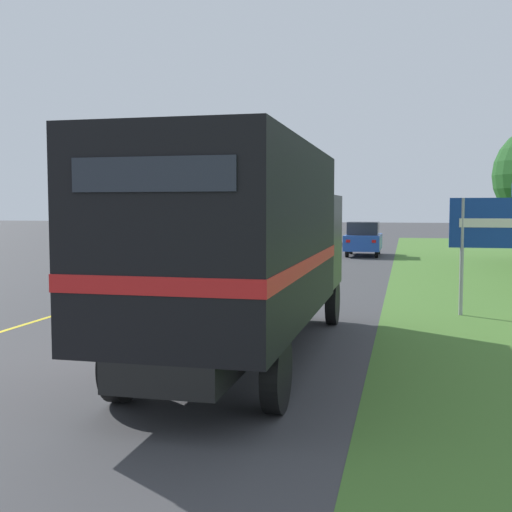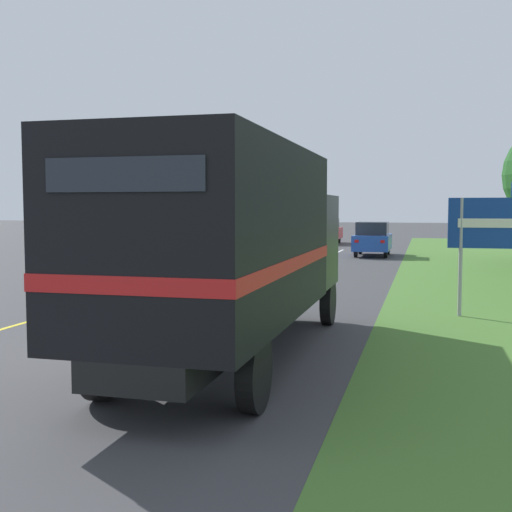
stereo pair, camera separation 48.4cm
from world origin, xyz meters
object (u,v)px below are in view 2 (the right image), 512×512
Objects in this scene: horse_trailer_truck at (233,243)px; lead_car_white at (246,249)px; lead_car_red_ahead at (326,231)px; highway_sign at (495,229)px; lead_car_blue_ahead at (373,239)px.

horse_trailer_truck is 13.81m from lead_car_white.
highway_sign is at bearing -74.18° from lead_car_red_ahead.
lead_car_white is 11.26m from highway_sign.
horse_trailer_truck reaches higher than lead_car_red_ahead.
horse_trailer_truck is 2.11× the size of lead_car_blue_ahead.
lead_car_red_ahead is at bearing 110.70° from lead_car_blue_ahead.
lead_car_blue_ahead is at bearing 69.56° from lead_car_white.
lead_car_red_ahead is 1.42× the size of highway_sign.
highway_sign is (4.54, 5.51, 0.10)m from horse_trailer_truck.
lead_car_red_ahead is (-3.65, 34.42, -1.03)m from horse_trailer_truck.
lead_car_blue_ahead is 11.41m from lead_car_red_ahead.
horse_trailer_truck reaches higher than lead_car_white.
highway_sign is (8.04, -7.81, 1.06)m from lead_car_white.
lead_car_red_ahead is at bearing 96.05° from horse_trailer_truck.
lead_car_blue_ahead is (0.38, 23.74, -1.02)m from horse_trailer_truck.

